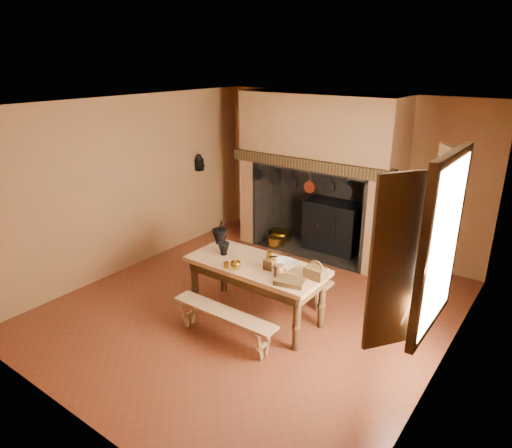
{
  "coord_description": "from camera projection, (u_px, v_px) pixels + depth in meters",
  "views": [
    {
      "loc": [
        3.38,
        -4.59,
        3.35
      ],
      "look_at": [
        -0.19,
        0.3,
        1.12
      ],
      "focal_mm": 32.0,
      "sensor_mm": 36.0,
      "label": 1
    }
  ],
  "objects": [
    {
      "name": "work_table",
      "position": [
        256.0,
        272.0,
        6.01
      ],
      "size": [
        1.86,
        0.83,
        0.81
      ],
      "color": "tan",
      "rests_on": "floor"
    },
    {
      "name": "window",
      "position": [
        429.0,
        242.0,
        4.32
      ],
      "size": [
        0.39,
        1.75,
        1.76
      ],
      "color": "white",
      "rests_on": "wall_right"
    },
    {
      "name": "herb_bunch",
      "position": [
        390.0,
        199.0,
        6.73
      ],
      "size": [
        0.2,
        0.2,
        0.35
      ],
      "primitive_type": "cone",
      "rotation": [
        3.14,
        0.0,
        0.0
      ],
      "color": "#59632F",
      "rests_on": "chimney_breast"
    },
    {
      "name": "brass_mug_b",
      "position": [
        269.0,
        255.0,
        6.11
      ],
      "size": [
        0.1,
        0.1,
        0.08
      ],
      "primitive_type": "cylinder",
      "rotation": [
        0.0,
        0.0,
        0.38
      ],
      "color": "gold",
      "rests_on": "work_table"
    },
    {
      "name": "floor",
      "position": [
        255.0,
        306.0,
        6.51
      ],
      "size": [
        5.5,
        5.5,
        0.0
      ],
      "primitive_type": "plane",
      "color": "#5F2816",
      "rests_on": "ground"
    },
    {
      "name": "wicker_basket",
      "position": [
        316.0,
        272.0,
        5.55
      ],
      "size": [
        0.26,
        0.19,
        0.24
      ],
      "rotation": [
        0.0,
        0.0,
        -0.05
      ],
      "color": "#4D3417",
      "rests_on": "work_table"
    },
    {
      "name": "mortar_large",
      "position": [
        220.0,
        236.0,
        6.57
      ],
      "size": [
        0.21,
        0.21,
        0.36
      ],
      "rotation": [
        0.0,
        0.0,
        -0.34
      ],
      "color": "black",
      "rests_on": "work_table"
    },
    {
      "name": "brass_cup",
      "position": [
        236.0,
        265.0,
        5.78
      ],
      "size": [
        0.16,
        0.16,
        0.11
      ],
      "primitive_type": "imported",
      "rotation": [
        0.0,
        0.0,
        -0.21
      ],
      "color": "gold",
      "rests_on": "work_table"
    },
    {
      "name": "coffee_grinder",
      "position": [
        270.0,
        263.0,
        5.79
      ],
      "size": [
        0.18,
        0.14,
        0.2
      ],
      "rotation": [
        0.0,
        0.0,
        0.11
      ],
      "color": "#392312",
      "rests_on": "work_table"
    },
    {
      "name": "wooden_tray",
      "position": [
        290.0,
        281.0,
        5.43
      ],
      "size": [
        0.4,
        0.33,
        0.06
      ],
      "primitive_type": "cube",
      "rotation": [
        0.0,
        0.0,
        0.25
      ],
      "color": "#392312",
      "rests_on": "work_table"
    },
    {
      "name": "mortar_small",
      "position": [
        224.0,
        248.0,
        6.21
      ],
      "size": [
        0.17,
        0.17,
        0.28
      ],
      "rotation": [
        0.0,
        0.0,
        0.42
      ],
      "color": "black",
      "rests_on": "work_table"
    },
    {
      "name": "glass_jar",
      "position": [
        269.0,
        263.0,
        5.8
      ],
      "size": [
        0.12,
        0.12,
        0.15
      ],
      "primitive_type": "cylinder",
      "rotation": [
        0.0,
        0.0,
        -0.43
      ],
      "color": "beige",
      "rests_on": "work_table"
    },
    {
      "name": "iron_range",
      "position": [
        333.0,
        226.0,
        8.22
      ],
      "size": [
        1.12,
        0.55,
        1.6
      ],
      "color": "black",
      "rests_on": "floor"
    },
    {
      "name": "wall_front",
      "position": [
        66.0,
        297.0,
        3.94
      ],
      "size": [
        5.0,
        0.02,
        2.8
      ],
      "primitive_type": "cube",
      "color": "#955A3B",
      "rests_on": "floor"
    },
    {
      "name": "onion_string",
      "position": [
        378.0,
        200.0,
        6.85
      ],
      "size": [
        0.12,
        0.1,
        0.46
      ],
      "primitive_type": null,
      "color": "#A94A1F",
      "rests_on": "chimney_breast"
    },
    {
      "name": "stoneware_crock",
      "position": [
        279.0,
        271.0,
        5.59
      ],
      "size": [
        0.14,
        0.14,
        0.15
      ],
      "primitive_type": "cylinder",
      "rotation": [
        0.0,
        0.0,
        0.2
      ],
      "color": "#4F2D1D",
      "rests_on": "work_table"
    },
    {
      "name": "mixing_bowl",
      "position": [
        285.0,
        265.0,
        5.83
      ],
      "size": [
        0.34,
        0.34,
        0.08
      ],
      "primitive_type": "imported",
      "rotation": [
        0.0,
        0.0,
        -0.01
      ],
      "color": "beige",
      "rests_on": "work_table"
    },
    {
      "name": "brass_mug_a",
      "position": [
        226.0,
        265.0,
        5.83
      ],
      "size": [
        0.09,
        0.09,
        0.08
      ],
      "primitive_type": "cylinder",
      "rotation": [
        0.0,
        0.0,
        0.41
      ],
      "color": "gold",
      "rests_on": "work_table"
    },
    {
      "name": "ceiling",
      "position": [
        254.0,
        105.0,
        5.54
      ],
      "size": [
        5.5,
        5.5,
        0.0
      ],
      "primitive_type": "plane",
      "rotation": [
        3.14,
        0.0,
        0.0
      ],
      "color": "silver",
      "rests_on": "back_wall"
    },
    {
      "name": "wall_right",
      "position": [
        452.0,
        260.0,
        4.64
      ],
      "size": [
        0.02,
        5.5,
        2.8
      ],
      "primitive_type": "cube",
      "color": "#955A3B",
      "rests_on": "floor"
    },
    {
      "name": "hearth_pans",
      "position": [
        279.0,
        237.0,
        8.74
      ],
      "size": [
        0.51,
        0.62,
        0.2
      ],
      "color": "gold",
      "rests_on": "floor"
    },
    {
      "name": "back_wall",
      "position": [
        346.0,
        173.0,
        8.11
      ],
      "size": [
        5.0,
        0.02,
        2.8
      ],
      "primitive_type": "cube",
      "color": "#955A3B",
      "rests_on": "floor"
    },
    {
      "name": "bench_back",
      "position": [
        284.0,
        278.0,
        6.67
      ],
      "size": [
        1.48,
        0.26,
        0.42
      ],
      "color": "tan",
      "rests_on": "floor"
    },
    {
      "name": "chimney_breast",
      "position": [
        320.0,
        152.0,
        7.8
      ],
      "size": [
        2.95,
        0.96,
        2.8
      ],
      "color": "#955A3B",
      "rests_on": "floor"
    },
    {
      "name": "wall_left",
      "position": [
        131.0,
        184.0,
        7.41
      ],
      "size": [
        0.02,
        5.5,
        2.8
      ],
      "primitive_type": "cube",
      "color": "#955A3B",
      "rests_on": "floor"
    },
    {
      "name": "hanging_pans",
      "position": [
        302.0,
        184.0,
        7.6
      ],
      "size": [
        1.92,
        0.29,
        0.27
      ],
      "color": "black",
      "rests_on": "chimney_breast"
    },
    {
      "name": "wall_coffee_mill",
      "position": [
        199.0,
        161.0,
        8.5
      ],
      "size": [
        0.23,
        0.16,
        0.31
      ],
      "color": "black",
      "rests_on": "wall_left"
    },
    {
      "name": "bench_front",
      "position": [
        224.0,
        319.0,
        5.63
      ],
      "size": [
        1.48,
        0.26,
        0.41
      ],
      "color": "tan",
      "rests_on": "floor"
    }
  ]
}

